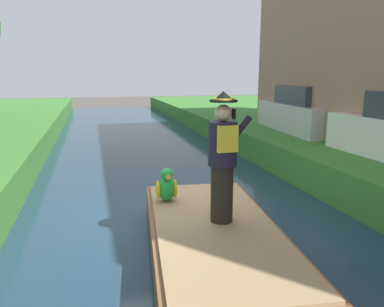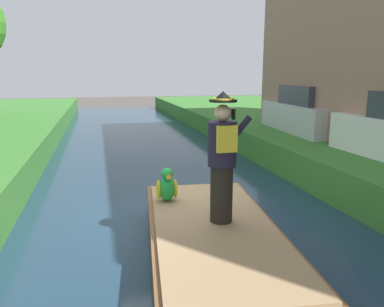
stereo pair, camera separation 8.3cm
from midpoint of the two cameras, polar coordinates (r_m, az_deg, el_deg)
name	(u,v)px [view 2 (the right image)]	position (r m, az deg, el deg)	size (l,w,h in m)	color
ground_plane	(185,222)	(7.16, -0.72, -10.63)	(80.00, 80.00, 0.00)	#4C4742
canal_water	(185,220)	(7.15, -0.73, -10.26)	(6.17, 48.00, 0.10)	#1E384C
boat	(214,245)	(5.41, 3.90, -13.94)	(2.26, 4.37, 0.61)	brown
person_pirate	(222,158)	(5.13, 5.20, -0.76)	(0.61, 0.42, 1.85)	black
parrot_plush	(167,187)	(6.13, -3.52, -5.15)	(0.36, 0.35, 0.57)	green
parked_car_silver	(309,112)	(12.88, 17.86, 6.11)	(1.97, 4.11, 1.50)	#B7B7BC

